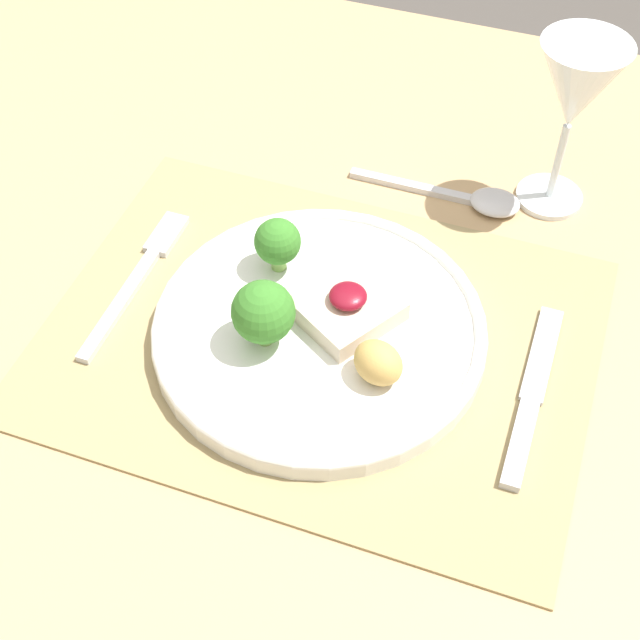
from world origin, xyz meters
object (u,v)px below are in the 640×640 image
(dinner_plate, at_px, (318,323))
(fork, at_px, (141,272))
(knife, at_px, (529,405))
(spoon, at_px, (476,199))
(wine_glass_near, at_px, (576,92))

(dinner_plate, xyz_separation_m, fork, (-0.18, 0.01, -0.01))
(knife, bearing_deg, fork, 176.91)
(dinner_plate, distance_m, spoon, 0.24)
(dinner_plate, distance_m, knife, 0.19)
(fork, bearing_deg, spoon, 34.76)
(fork, bearing_deg, dinner_plate, -6.45)
(dinner_plate, distance_m, wine_glass_near, 0.32)
(dinner_plate, bearing_deg, spoon, 67.24)
(fork, height_order, knife, knife)
(fork, bearing_deg, knife, -6.61)
(knife, distance_m, wine_glass_near, 0.29)
(knife, bearing_deg, dinner_plate, 176.76)
(dinner_plate, height_order, fork, dinner_plate)
(dinner_plate, relative_size, knife, 1.52)
(wine_glass_near, bearing_deg, dinner_plate, -122.69)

